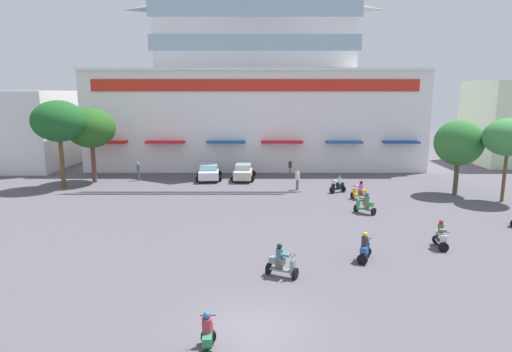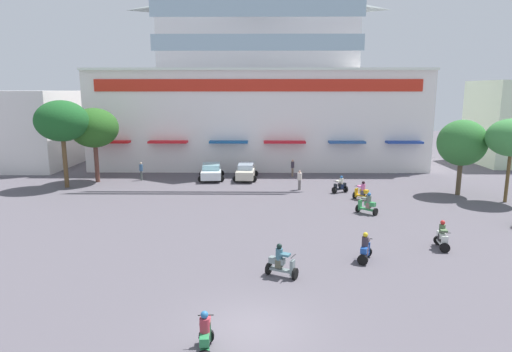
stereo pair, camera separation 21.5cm
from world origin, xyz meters
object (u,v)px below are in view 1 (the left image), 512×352
at_px(scooter_rider_0, 362,192).
at_px(scooter_rider_4, 209,336).
at_px(plaza_tree_2, 93,128).
at_px(plaza_tree_0, 61,121).
at_px(parked_car_0, 211,172).
at_px(scooter_rider_7, 366,249).
at_px(scooter_rider_6, 443,237).
at_px(scooter_rider_8, 283,263).
at_px(pedestrian_2, 292,167).
at_px(pedestrian_1, 299,179).
at_px(scooter_rider_1, 340,186).
at_px(plaza_tree_1, 511,138).
at_px(parked_car_1, 245,171).
at_px(scooter_rider_5, 367,205).
at_px(pedestrian_0, 140,170).
at_px(plaza_tree_3, 461,143).

xyz_separation_m(scooter_rider_0, scooter_rider_4, (-9.58, -20.45, 0.04)).
xyz_separation_m(plaza_tree_2, scooter_rider_0, (22.86, -6.46, -4.35)).
height_order(plaza_tree_0, parked_car_0, plaza_tree_0).
distance_m(parked_car_0, scooter_rider_7, 22.54).
height_order(scooter_rider_6, scooter_rider_7, scooter_rider_6).
bearing_deg(scooter_rider_8, pedestrian_2, 84.73).
xyz_separation_m(scooter_rider_4, pedestrian_1, (5.05, 23.80, 0.29)).
height_order(scooter_rider_0, scooter_rider_7, scooter_rider_7).
xyz_separation_m(scooter_rider_1, scooter_rider_7, (-1.39, -14.81, 0.03)).
distance_m(plaza_tree_2, parked_car_0, 11.27).
height_order(plaza_tree_0, plaza_tree_1, plaza_tree_0).
distance_m(parked_car_1, scooter_rider_5, 14.65).
distance_m(plaza_tree_0, scooter_rider_6, 30.85).
bearing_deg(scooter_rider_8, scooter_rider_6, 22.93).
bearing_deg(scooter_rider_5, scooter_rider_6, -70.36).
distance_m(parked_car_1, scooter_rider_0, 12.10).
bearing_deg(scooter_rider_5, parked_car_0, 135.46).
xyz_separation_m(scooter_rider_0, pedestrian_0, (-19.00, 7.22, 0.38)).
bearing_deg(parked_car_1, scooter_rider_6, -59.11).
relative_size(scooter_rider_6, scooter_rider_8, 0.99).
height_order(pedestrian_0, pedestrian_1, pedestrian_0).
height_order(scooter_rider_8, pedestrian_1, pedestrian_1).
height_order(parked_car_0, pedestrian_0, pedestrian_0).
distance_m(plaza_tree_2, scooter_rider_1, 22.42).
relative_size(plaza_tree_0, scooter_rider_7, 4.95).
distance_m(plaza_tree_0, scooter_rider_0, 25.57).
xyz_separation_m(parked_car_1, scooter_rider_5, (8.68, -11.80, -0.12)).
xyz_separation_m(scooter_rider_1, scooter_rider_5, (0.72, -6.30, 0.05)).
xyz_separation_m(plaza_tree_1, scooter_rider_6, (-8.84, -10.07, -4.24)).
distance_m(scooter_rider_6, pedestrian_1, 15.42).
bearing_deg(scooter_rider_4, plaza_tree_3, 51.38).
relative_size(parked_car_0, scooter_rider_5, 2.89).
relative_size(scooter_rider_5, pedestrian_2, 0.90).
relative_size(plaza_tree_3, scooter_rider_6, 3.93).
xyz_separation_m(scooter_rider_1, scooter_rider_6, (3.12, -13.01, 0.05)).
bearing_deg(plaza_tree_3, plaza_tree_1, -42.98).
bearing_deg(plaza_tree_3, scooter_rider_8, -132.99).
height_order(parked_car_1, scooter_rider_6, scooter_rider_6).
bearing_deg(plaza_tree_1, parked_car_1, 157.02).
xyz_separation_m(scooter_rider_5, pedestrian_2, (-4.17, 13.15, 0.34)).
xyz_separation_m(plaza_tree_2, parked_car_1, (13.64, 1.37, -4.20)).
height_order(scooter_rider_4, pedestrian_0, pedestrian_0).
xyz_separation_m(plaza_tree_3, scooter_rider_1, (-9.42, 0.58, -3.61)).
bearing_deg(scooter_rider_1, scooter_rider_8, -108.60).
bearing_deg(plaza_tree_1, scooter_rider_7, -138.35).
bearing_deg(parked_car_1, scooter_rider_1, -34.66).
bearing_deg(scooter_rider_5, scooter_rider_7, -103.96).
distance_m(plaza_tree_0, plaza_tree_3, 32.98).
height_order(plaza_tree_1, scooter_rider_8, plaza_tree_1).
xyz_separation_m(plaza_tree_1, pedestrian_2, (-15.40, 9.80, -3.90)).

